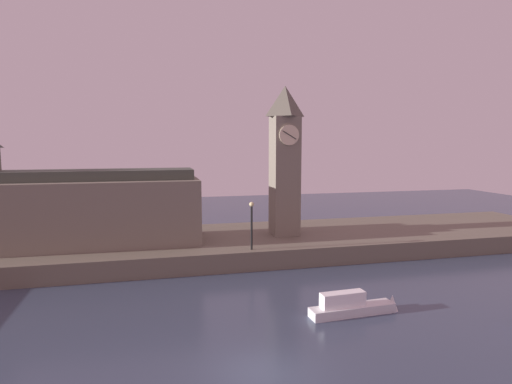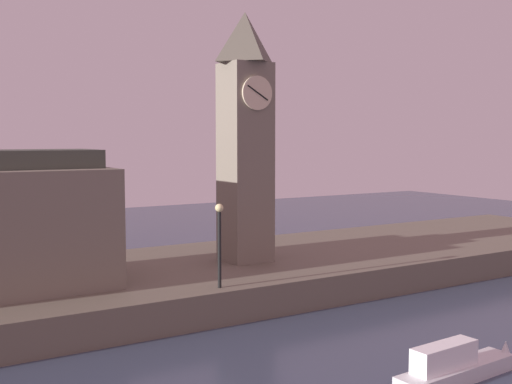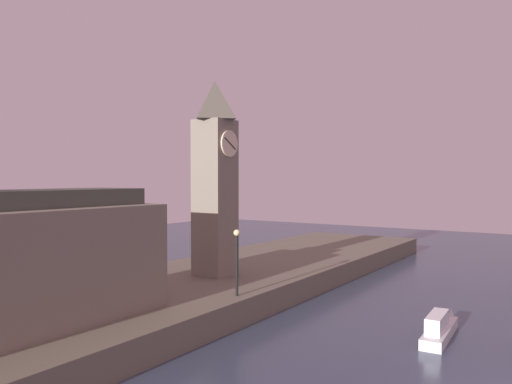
{
  "view_description": "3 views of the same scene",
  "coord_description": "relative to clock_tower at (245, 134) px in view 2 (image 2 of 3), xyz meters",
  "views": [
    {
      "loc": [
        -4.28,
        -16.53,
        9.59
      ],
      "look_at": [
        3.22,
        14.24,
        5.98
      ],
      "focal_mm": 30.32,
      "sensor_mm": 36.0,
      "label": 1
    },
    {
      "loc": [
        -9.6,
        -8.77,
        7.97
      ],
      "look_at": [
        6.67,
        17.77,
        5.29
      ],
      "focal_mm": 43.95,
      "sensor_mm": 36.0,
      "label": 2
    },
    {
      "loc": [
        -19.42,
        -1.21,
        8.0
      ],
      "look_at": [
        5.26,
        15.05,
        7.18
      ],
      "focal_mm": 35.35,
      "sensor_mm": 36.0,
      "label": 3
    }
  ],
  "objects": [
    {
      "name": "streetlamp",
      "position": [
        -4.07,
        -4.7,
        -4.39
      ],
      "size": [
        0.36,
        0.36,
        3.67
      ],
      "color": "black",
      "rests_on": "far_embankment"
    },
    {
      "name": "far_embankment",
      "position": [
        -7.09,
        0.46,
        -7.45
      ],
      "size": [
        70.0,
        12.0,
        1.5
      ],
      "primitive_type": "cube",
      "color": "#6B6051",
      "rests_on": "ground"
    },
    {
      "name": "clock_tower",
      "position": [
        0.0,
        0.0,
        0.0
      ],
      "size": [
        2.5,
        2.54,
        12.96
      ],
      "color": "slate",
      "rests_on": "far_embankment"
    },
    {
      "name": "boat_ferry_white",
      "position": [
        -0.27,
        -14.7,
        -7.74
      ],
      "size": [
        5.5,
        1.31,
        1.68
      ],
      "color": "silver",
      "rests_on": "ground"
    }
  ]
}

